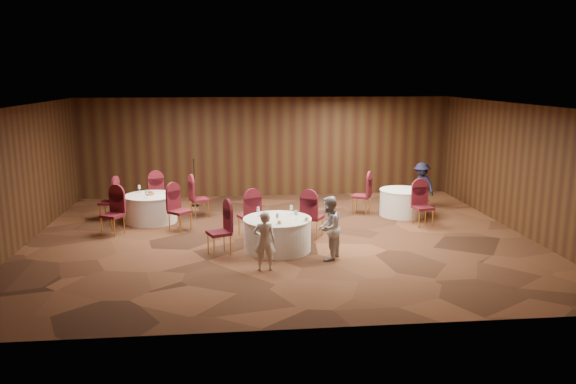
{
  "coord_description": "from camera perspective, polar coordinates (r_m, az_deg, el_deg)",
  "views": [
    {
      "loc": [
        -1.17,
        -13.08,
        3.89
      ],
      "look_at": [
        0.2,
        0.2,
        1.1
      ],
      "focal_mm": 35.0,
      "sensor_mm": 36.0,
      "label": 1
    }
  ],
  "objects": [
    {
      "name": "chairs_right",
      "position": [
        15.61,
        10.4,
        -0.93
      ],
      "size": [
        1.93,
        2.2,
        1.0
      ],
      "color": "#400C16",
      "rests_on": "ground"
    },
    {
      "name": "tabletop_left",
      "position": [
        15.44,
        -13.78,
        -0.0
      ],
      "size": [
        0.88,
        0.81,
        0.22
      ],
      "color": "silver",
      "rests_on": "table_left"
    },
    {
      "name": "woman_b",
      "position": [
        12.0,
        4.15,
        -3.68
      ],
      "size": [
        0.79,
        0.84,
        1.38
      ],
      "primitive_type": "imported",
      "rotation": [
        0.0,
        0.0,
        4.2
      ],
      "color": "#B5B5BA",
      "rests_on": "ground"
    },
    {
      "name": "table_left",
      "position": [
        15.53,
        -13.75,
        -1.62
      ],
      "size": [
        1.4,
        1.4,
        0.74
      ],
      "color": "silver",
      "rests_on": "ground"
    },
    {
      "name": "tabletop_right",
      "position": [
        15.87,
        12.57,
        0.66
      ],
      "size": [
        0.08,
        0.08,
        0.22
      ],
      "color": "silver",
      "rests_on": "table_right"
    },
    {
      "name": "woman_a",
      "position": [
        11.33,
        -2.41,
        -5.0
      ],
      "size": [
        0.46,
        0.31,
        1.23
      ],
      "primitive_type": "imported",
      "rotation": [
        0.0,
        0.0,
        3.1
      ],
      "color": "silver",
      "rests_on": "ground"
    },
    {
      "name": "table_main",
      "position": [
        12.67,
        -1.09,
        -4.3
      ],
      "size": [
        1.54,
        1.54,
        0.74
      ],
      "color": "silver",
      "rests_on": "ground"
    },
    {
      "name": "ground",
      "position": [
        13.69,
        -0.75,
        -4.7
      ],
      "size": [
        12.0,
        12.0,
        0.0
      ],
      "primitive_type": "plane",
      "color": "black",
      "rests_on": "ground"
    },
    {
      "name": "mic_stand",
      "position": [
        17.17,
        -9.45,
        -0.06
      ],
      "size": [
        0.24,
        0.24,
        1.44
      ],
      "color": "black",
      "rests_on": "ground"
    },
    {
      "name": "tabletop_main",
      "position": [
        12.51,
        -0.08,
        -2.32
      ],
      "size": [
        1.15,
        1.04,
        0.22
      ],
      "color": "silver",
      "rests_on": "table_main"
    },
    {
      "name": "room_shell",
      "position": [
        13.27,
        -0.77,
        3.46
      ],
      "size": [
        12.0,
        12.0,
        12.0
      ],
      "color": "silver",
      "rests_on": "ground"
    },
    {
      "name": "man_c",
      "position": [
        17.18,
        13.41,
        0.69
      ],
      "size": [
        0.9,
        1.0,
        1.35
      ],
      "primitive_type": "imported",
      "rotation": [
        0.0,
        0.0,
        5.3
      ],
      "color": "black",
      "rests_on": "ground"
    },
    {
      "name": "chairs_left",
      "position": [
        15.5,
        -13.69,
        -1.17
      ],
      "size": [
        3.07,
        3.13,
        1.0
      ],
      "color": "#400C16",
      "rests_on": "ground"
    },
    {
      "name": "chairs_main",
      "position": [
        13.28,
        -2.71,
        -3.0
      ],
      "size": [
        2.94,
        2.08,
        1.0
      ],
      "color": "#400C16",
      "rests_on": "ground"
    },
    {
      "name": "table_right",
      "position": [
        16.11,
        11.53,
        -1.03
      ],
      "size": [
        1.28,
        1.28,
        0.74
      ],
      "color": "silver",
      "rests_on": "ground"
    }
  ]
}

